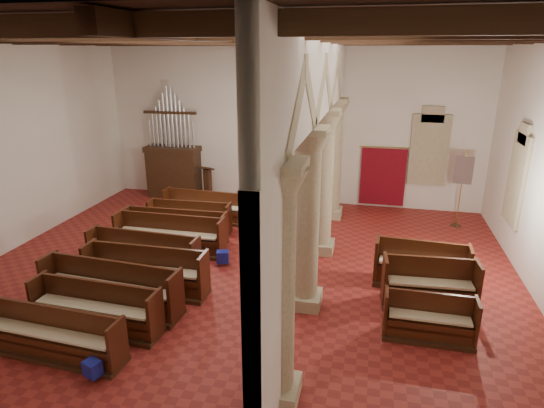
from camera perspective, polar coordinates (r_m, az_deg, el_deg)
The scene contains 30 objects.
floor at distance 12.29m, azimuth -3.23°, elevation -8.00°, with size 14.00×14.00×0.00m, color maroon.
ceiling at distance 10.99m, azimuth -3.84°, elevation 21.18°, with size 14.00×14.00×0.00m, color black.
wall_back at distance 17.01m, azimuth 2.18°, elevation 10.18°, with size 14.00×0.02×6.00m, color white.
wall_front at distance 6.04m, azimuth -19.59°, elevation -7.10°, with size 14.00×0.02×6.00m, color white.
wall_left at distance 14.81m, azimuth -30.70°, elevation 6.30°, with size 0.02×12.00×6.00m, color white.
ceiling_beams at distance 10.99m, azimuth -3.81°, elevation 20.24°, with size 13.80×11.80×0.30m, color #3B2113, non-canonical shape.
arcade at distance 10.80m, azimuth 5.74°, elevation 8.18°, with size 0.90×11.90×6.00m.
window_right_b at distance 14.01m, azimuth 28.49°, elevation 2.70°, with size 0.03×1.00×2.20m, color #33745E.
window_back at distance 16.96m, azimuth 19.09°, elevation 6.39°, with size 1.00×0.03×2.20m, color #33745E.
pipe_organ at distance 18.22m, azimuth -12.28°, elevation 5.12°, with size 2.10×0.85×4.40m.
lectern at distance 17.89m, azimuth -8.07°, elevation 2.41°, with size 0.62×0.64×1.35m.
dossal_curtain at distance 17.03m, azimuth 13.73°, elevation 3.35°, with size 1.80×0.07×2.17m.
processional_banner at distance 16.03m, azimuth 22.42°, elevation 0.20°, with size 0.58×0.74×2.54m.
hymnal_box_a at distance 9.02m, azimuth -21.61°, elevation -18.62°, with size 0.28×0.23×0.28m, color navy.
hymnal_box_b at distance 10.26m, azimuth -15.80°, elevation -13.04°, with size 0.29×0.23×0.29m, color navy.
hymnal_box_c at distance 12.36m, azimuth -6.20°, elevation -6.59°, with size 0.32×0.26×0.32m, color navy.
tube_heater_a at distance 10.37m, azimuth -25.25°, elevation -14.41°, with size 0.09×0.09×0.86m, color white.
tube_heater_b at distance 10.27m, azimuth -24.49°, elevation -14.65°, with size 0.11×0.11×1.08m, color white.
nave_pew_0 at distance 9.90m, azimuth -26.04°, elevation -15.14°, with size 3.05×0.81×0.96m.
nave_pew_1 at distance 10.32m, azimuth -21.16°, elevation -12.81°, with size 2.84×0.80×1.03m.
nave_pew_2 at distance 10.90m, azimuth -19.53°, elevation -10.67°, with size 3.33×0.95×1.12m.
nave_pew_3 at distance 11.41m, azimuth -15.51°, elevation -8.86°, with size 3.01×0.77×1.12m.
nave_pew_4 at distance 12.49m, azimuth -15.79°, elevation -6.54°, with size 3.07×0.81×1.03m.
nave_pew_5 at distance 13.42m, azimuth -12.71°, elevation -4.41°, with size 3.21×0.74×1.08m.
nave_pew_6 at distance 14.01m, azimuth -12.01°, elevation -3.46°, with size 3.17×0.78×1.01m.
nave_pew_7 at distance 14.77m, azimuth -10.28°, elevation -2.21°, with size 2.69×0.76×0.98m.
nave_pew_8 at distance 15.63m, azimuth -8.22°, elevation -0.89°, with size 3.07×0.84×1.00m.
aisle_pew_0 at distance 9.91m, azimuth 19.04°, elevation -14.08°, with size 1.79×0.65×0.96m.
aisle_pew_1 at distance 10.99m, azimuth 19.05°, elevation -10.26°, with size 2.09×0.90×1.14m.
aisle_pew_2 at distance 11.81m, azimuth 18.10°, elevation -8.08°, with size 2.26×0.89×1.14m.
Camera 1 is at (3.09, -10.54, 5.52)m, focal length 30.00 mm.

